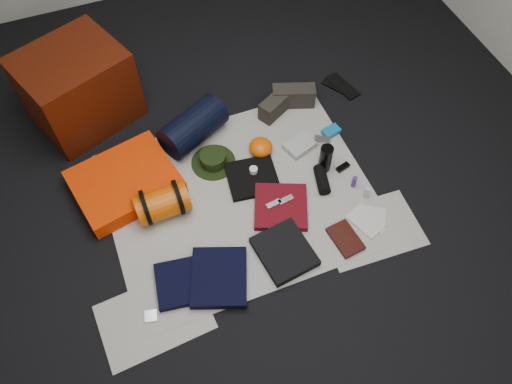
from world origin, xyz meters
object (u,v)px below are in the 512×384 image
object	(u,v)px
water_bottle	(326,159)
compact_camera	(322,141)
red_cabinet	(78,88)
paperback_book	(345,239)
stuff_sack	(162,204)
sleeping_pad	(125,182)
navy_duffel	(193,127)

from	to	relation	value
water_bottle	compact_camera	distance (m)	0.22
red_cabinet	water_bottle	bearing A→B (deg)	-58.92
compact_camera	water_bottle	bearing A→B (deg)	-84.64
water_bottle	paperback_book	distance (m)	0.54
stuff_sack	paperback_book	size ratio (longest dim) A/B	1.45
paperback_book	sleeping_pad	bearing A→B (deg)	136.51
red_cabinet	stuff_sack	size ratio (longest dim) A/B	2.01
red_cabinet	navy_duffel	bearing A→B (deg)	-58.36
water_bottle	paperback_book	world-z (taller)	water_bottle
sleeping_pad	stuff_sack	xyz separation A→B (m)	(0.17, -0.26, 0.04)
compact_camera	paperback_book	bearing A→B (deg)	-77.31
red_cabinet	compact_camera	xyz separation A→B (m)	(1.40, -0.82, -0.24)
sleeping_pad	paperback_book	bearing A→B (deg)	-36.89
sleeping_pad	compact_camera	bearing A→B (deg)	-5.48
red_cabinet	navy_duffel	xyz separation A→B (m)	(0.63, -0.47, -0.14)
stuff_sack	paperback_book	bearing A→B (deg)	-31.44
navy_duffel	compact_camera	world-z (taller)	navy_duffel
red_cabinet	water_bottle	xyz separation A→B (m)	(1.33, -1.01, -0.15)
sleeping_pad	water_bottle	distance (m)	1.26
water_bottle	paperback_book	bearing A→B (deg)	-101.81
sleeping_pad	navy_duffel	bearing A→B (deg)	23.49
stuff_sack	navy_duffel	bearing A→B (deg)	54.59
navy_duffel	water_bottle	distance (m)	0.89
stuff_sack	compact_camera	size ratio (longest dim) A/B	3.14
red_cabinet	paperback_book	xyz separation A→B (m)	(1.22, -1.53, -0.24)
water_bottle	compact_camera	bearing A→B (deg)	67.99
sleeping_pad	compact_camera	world-z (taller)	sleeping_pad
stuff_sack	water_bottle	size ratio (longest dim) A/B	1.53
compact_camera	navy_duffel	bearing A→B (deg)	-176.86
red_cabinet	compact_camera	distance (m)	1.64
red_cabinet	water_bottle	distance (m)	1.67
water_bottle	compact_camera	world-z (taller)	water_bottle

